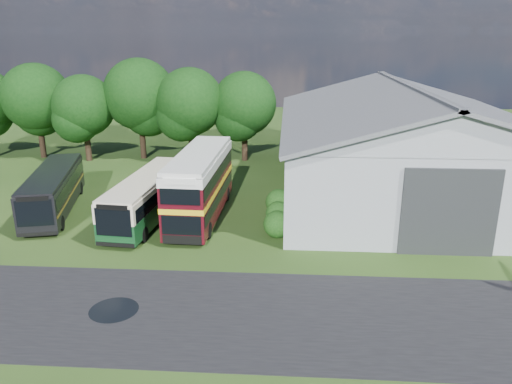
# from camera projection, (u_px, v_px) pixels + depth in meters

# --- Properties ---
(ground) EXTENTS (120.00, 120.00, 0.00)m
(ground) POSITION_uv_depth(u_px,v_px,m) (163.00, 280.00, 25.11)
(ground) COLOR #1F3912
(ground) RESTS_ON ground
(asphalt_road) EXTENTS (60.00, 8.00, 0.02)m
(asphalt_road) POSITION_uv_depth(u_px,v_px,m) (213.00, 314.00, 22.08)
(asphalt_road) COLOR black
(asphalt_road) RESTS_ON ground
(puddle) EXTENTS (2.20, 2.20, 0.01)m
(puddle) POSITION_uv_depth(u_px,v_px,m) (114.00, 310.00, 22.36)
(puddle) COLOR black
(puddle) RESTS_ON ground
(storage_shed) EXTENTS (18.80, 24.80, 8.15)m
(storage_shed) POSITION_uv_depth(u_px,v_px,m) (404.00, 138.00, 38.08)
(storage_shed) COLOR gray
(storage_shed) RESTS_ON ground
(tree_left_a) EXTENTS (6.46, 6.46, 9.12)m
(tree_left_a) POSITION_uv_depth(u_px,v_px,m) (36.00, 97.00, 47.68)
(tree_left_a) COLOR black
(tree_left_a) RESTS_ON ground
(tree_left_b) EXTENTS (5.78, 5.78, 8.16)m
(tree_left_b) POSITION_uv_depth(u_px,v_px,m) (84.00, 106.00, 46.61)
(tree_left_b) COLOR black
(tree_left_b) RESTS_ON ground
(tree_mid) EXTENTS (6.80, 6.80, 9.60)m
(tree_mid) POSITION_uv_depth(u_px,v_px,m) (140.00, 95.00, 47.25)
(tree_mid) COLOR black
(tree_mid) RESTS_ON ground
(tree_right_a) EXTENTS (6.26, 6.26, 8.83)m
(tree_right_a) POSITION_uv_depth(u_px,v_px,m) (190.00, 102.00, 46.14)
(tree_right_a) COLOR black
(tree_right_a) RESTS_ON ground
(tree_right_b) EXTENTS (5.98, 5.98, 8.45)m
(tree_right_b) POSITION_uv_depth(u_px,v_px,m) (244.00, 104.00, 46.67)
(tree_right_b) COLOR black
(tree_right_b) RESTS_ON ground
(shrub_front) EXTENTS (1.70, 1.70, 1.70)m
(shrub_front) POSITION_uv_depth(u_px,v_px,m) (277.00, 236.00, 30.46)
(shrub_front) COLOR #194714
(shrub_front) RESTS_ON ground
(shrub_mid) EXTENTS (1.60, 1.60, 1.60)m
(shrub_mid) POSITION_uv_depth(u_px,v_px,m) (278.00, 224.00, 32.36)
(shrub_mid) COLOR #194714
(shrub_mid) RESTS_ON ground
(shrub_back) EXTENTS (1.80, 1.80, 1.80)m
(shrub_back) POSITION_uv_depth(u_px,v_px,m) (279.00, 213.00, 34.26)
(shrub_back) COLOR #194714
(shrub_back) RESTS_ON ground
(bus_green_single) EXTENTS (3.43, 10.79, 2.92)m
(bus_green_single) POSITION_uv_depth(u_px,v_px,m) (148.00, 197.00, 32.78)
(bus_green_single) COLOR black
(bus_green_single) RESTS_ON ground
(bus_maroon_double) EXTENTS (3.06, 10.52, 4.48)m
(bus_maroon_double) POSITION_uv_depth(u_px,v_px,m) (200.00, 185.00, 32.86)
(bus_maroon_double) COLOR black
(bus_maroon_double) RESTS_ON ground
(bus_dark_single) EXTENTS (4.79, 10.73, 2.88)m
(bus_dark_single) POSITION_uv_depth(u_px,v_px,m) (54.00, 190.00, 34.18)
(bus_dark_single) COLOR black
(bus_dark_single) RESTS_ON ground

